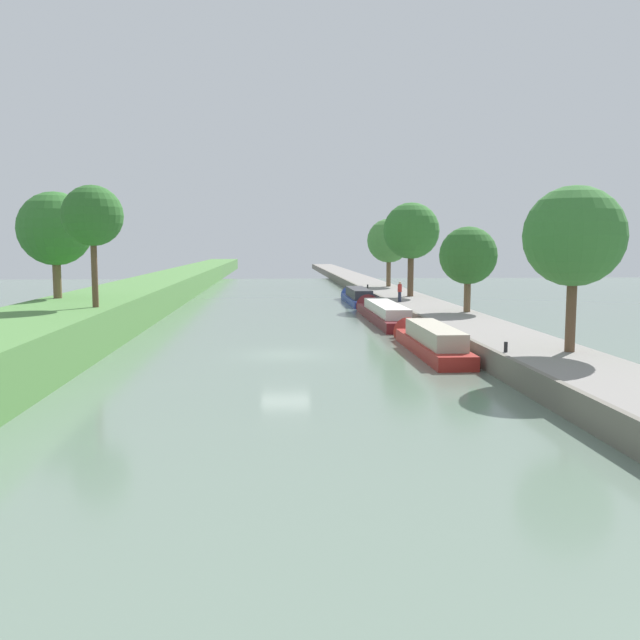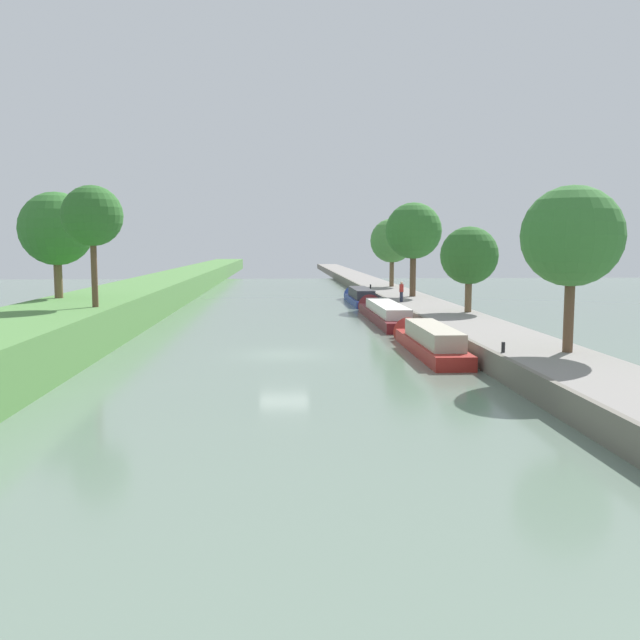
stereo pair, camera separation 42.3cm
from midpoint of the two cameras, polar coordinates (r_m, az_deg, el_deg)
name	(u,v)px [view 2 (the right image)]	position (r m, az deg, el deg)	size (l,w,h in m)	color
ground_plane	(284,355)	(35.09, -2.69, -2.92)	(160.00, 160.00, 0.00)	slate
left_grassy_bank	(42,334)	(36.87, -22.03, -1.13)	(6.21, 260.00, 2.29)	#518442
right_towpath	(500,343)	(36.93, 15.19, -1.87)	(4.47, 260.00, 1.03)	gray
stone_quay	(456,343)	(36.24, 11.64, -1.89)	(0.25, 260.00, 1.08)	#6B665B
narrowboat_red	(428,341)	(36.24, 9.41, -1.72)	(1.89, 11.59, 2.09)	maroon
narrowboat_maroon	(384,313)	(51.32, 5.60, 0.63)	(2.16, 16.25, 2.08)	maroon
narrowboat_blue	(359,297)	(66.55, 3.52, 1.96)	(2.02, 12.59, 2.16)	#283D93
tree_rightbank_near	(572,237)	(30.97, 20.78, 6.56)	(4.30, 4.30, 7.13)	brown
tree_rightbank_midnear	(469,256)	(47.76, 12.67, 5.29)	(3.95, 3.95, 5.87)	brown
tree_rightbank_midfar	(413,231)	(61.60, 8.05, 7.40)	(5.02, 5.02, 8.38)	brown
tree_rightbank_far	(392,241)	(76.12, 6.23, 6.63)	(4.86, 4.86, 7.52)	brown
tree_leftbank_downstream	(56,229)	(45.85, -21.04, 7.14)	(4.59, 4.59, 6.65)	brown
tree_leftbank_upstream	(92,216)	(38.48, -18.29, 8.27)	(3.23, 3.23, 6.51)	brown
person_walking	(401,291)	(55.48, 7.07, 2.41)	(0.34, 0.34, 1.66)	#282D42
mooring_bollard_near	(503,347)	(30.30, 15.53, -2.22)	(0.16, 0.16, 0.45)	black
mooring_bollard_far	(371,287)	(72.14, 4.43, 2.82)	(0.16, 0.16, 0.45)	black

